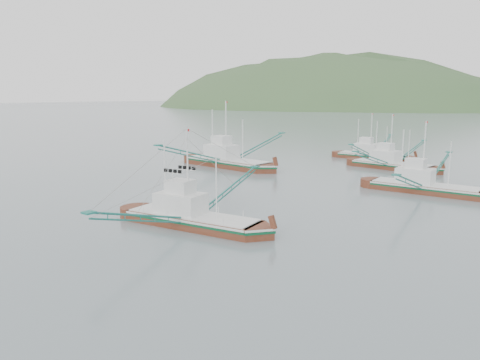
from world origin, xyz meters
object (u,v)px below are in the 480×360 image
Objects in this scene: bg_boat_far at (371,152)px; bg_boat_extra at (391,161)px; main_boat at (191,209)px; bg_boat_right at (424,182)px; bg_boat_left at (227,157)px.

bg_boat_far is 0.97× the size of bg_boat_extra.
main_boat reaches higher than bg_boat_extra.
bg_boat_extra is (1.99, 43.36, -0.21)m from main_boat.
bg_boat_right is 1.04× the size of bg_boat_far.
bg_boat_left is 26.24m from bg_boat_extra.
main_boat is at bearing -86.87° from bg_boat_extra.
bg_boat_extra is (21.85, 14.52, -0.24)m from bg_boat_left.
bg_boat_left reaches higher than bg_boat_extra.
main_boat is 35.01m from bg_boat_left.
bg_boat_far is 0.78× the size of bg_boat_left.
bg_boat_left is at bearing 116.48° from main_boat.
bg_boat_right is at bearing -59.94° from bg_boat_far.
bg_boat_far is at bearing 122.25° from bg_boat_right.
bg_boat_right is 31.66m from bg_boat_left.
bg_boat_extra reaches higher than bg_boat_far.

